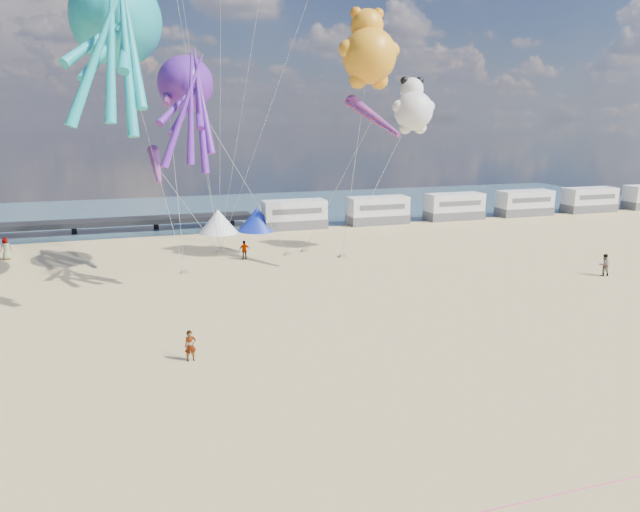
{
  "coord_description": "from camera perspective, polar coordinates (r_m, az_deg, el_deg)",
  "views": [
    {
      "loc": [
        -9.03,
        -17.44,
        11.24
      ],
      "look_at": [
        -1.74,
        6.0,
        5.35
      ],
      "focal_mm": 32.0,
      "sensor_mm": 36.0,
      "label": 1
    }
  ],
  "objects": [
    {
      "name": "kite_panda",
      "position": [
        49.09,
        9.33,
        14.14
      ],
      "size": [
        4.96,
        4.83,
        5.46
      ],
      "primitive_type": null,
      "rotation": [
        0.0,
        0.0,
        -0.39
      ],
      "color": "white"
    },
    {
      "name": "sandbag_c",
      "position": [
        47.81,
        2.26,
        0.03
      ],
      "size": [
        0.5,
        0.35,
        0.22
      ],
      "primitive_type": "cube",
      "color": "gray",
      "rests_on": "ground"
    },
    {
      "name": "beachgoer_1",
      "position": [
        46.84,
        26.53,
        -0.79
      ],
      "size": [
        0.88,
        0.65,
        1.65
      ],
      "primitive_type": "imported",
      "rotation": [
        0.0,
        0.0,
        2.98
      ],
      "color": "#7F6659",
      "rests_on": "ground"
    },
    {
      "name": "sandbag_d",
      "position": [
        49.76,
        -1.53,
        0.57
      ],
      "size": [
        0.5,
        0.35,
        0.22
      ],
      "primitive_type": "cube",
      "color": "gray",
      "rests_on": "ground"
    },
    {
      "name": "kite_octopus_purple",
      "position": [
        43.29,
        -13.32,
        16.39
      ],
      "size": [
        6.79,
        9.71,
        10.21
      ],
      "primitive_type": null,
      "rotation": [
        0.0,
        0.0,
        -0.37
      ],
      "color": "#5C1F98"
    },
    {
      "name": "motorhome_2",
      "position": [
        67.47,
        13.28,
        4.84
      ],
      "size": [
        6.6,
        2.5,
        3.0
      ],
      "primitive_type": "cube",
      "color": "silver",
      "rests_on": "ground"
    },
    {
      "name": "kite_octopus_teal",
      "position": [
        40.14,
        -19.72,
        21.35
      ],
      "size": [
        8.36,
        11.56,
        12.14
      ],
      "primitive_type": null,
      "rotation": [
        0.0,
        0.0,
        -0.4
      ],
      "color": "teal"
    },
    {
      "name": "motorhome_1",
      "position": [
        63.21,
        5.81,
        4.57
      ],
      "size": [
        6.6,
        2.5,
        3.0
      ],
      "primitive_type": "cube",
      "color": "silver",
      "rests_on": "ground"
    },
    {
      "name": "standing_person",
      "position": [
        28.12,
        -12.84,
        -8.74
      ],
      "size": [
        0.59,
        0.42,
        1.52
      ],
      "primitive_type": "imported",
      "rotation": [
        0.0,
        0.0,
        0.1
      ],
      "color": "tan",
      "rests_on": "ground"
    },
    {
      "name": "windsock_left",
      "position": [
        43.51,
        -15.07,
        15.88
      ],
      "size": [
        1.63,
        6.92,
        6.86
      ],
      "primitive_type": null,
      "rotation": [
        0.0,
        0.0,
        -0.08
      ],
      "color": "red"
    },
    {
      "name": "water",
      "position": [
        73.86,
        -10.07,
        4.55
      ],
      "size": [
        120.0,
        120.0,
        0.0
      ],
      "primitive_type": "plane",
      "color": "#314F5F",
      "rests_on": "ground"
    },
    {
      "name": "beachgoer_3",
      "position": [
        47.15,
        -7.56,
        0.59
      ],
      "size": [
        1.09,
        0.7,
        1.6
      ],
      "primitive_type": "imported",
      "rotation": [
        0.0,
        0.0,
        3.25
      ],
      "color": "#7F6659",
      "rests_on": "ground"
    },
    {
      "name": "motorhome_0",
      "position": [
        60.17,
        -2.58,
        4.17
      ],
      "size": [
        6.6,
        2.5,
        3.0
      ],
      "primitive_type": "cube",
      "color": "silver",
      "rests_on": "ground"
    },
    {
      "name": "windsock_right",
      "position": [
        44.67,
        -16.06,
        8.68
      ],
      "size": [
        1.14,
        4.53,
        4.49
      ],
      "primitive_type": null,
      "rotation": [
        0.0,
        0.0,
        0.05
      ],
      "color": "red"
    },
    {
      "name": "rope_line",
      "position": [
        19.03,
        16.38,
        -23.25
      ],
      "size": [
        34.0,
        0.03,
        0.03
      ],
      "primitive_type": "cylinder",
      "rotation": [
        0.0,
        1.57,
        0.0
      ],
      "color": "#F2338C",
      "rests_on": "ground"
    },
    {
      "name": "tent_white",
      "position": [
        58.73,
        -10.15,
        3.45
      ],
      "size": [
        4.0,
        4.0,
        2.4
      ],
      "primitive_type": "cone",
      "color": "white",
      "rests_on": "ground"
    },
    {
      "name": "sandbag_a",
      "position": [
        43.95,
        -13.37,
        -1.54
      ],
      "size": [
        0.5,
        0.35,
        0.22
      ],
      "primitive_type": "cube",
      "color": "gray",
      "rests_on": "ground"
    },
    {
      "name": "sandbag_e",
      "position": [
        50.0,
        -10.02,
        0.43
      ],
      "size": [
        0.5,
        0.35,
        0.22
      ],
      "primitive_type": "cube",
      "color": "gray",
      "rests_on": "ground"
    },
    {
      "name": "kite_teddy_orange",
      "position": [
        44.86,
        4.94,
        19.31
      ],
      "size": [
        5.64,
        5.4,
        6.93
      ],
      "primitive_type": null,
      "rotation": [
        0.0,
        0.0,
        0.18
      ],
      "color": "orange"
    },
    {
      "name": "beachgoer_0",
      "position": [
        53.38,
        -28.9,
        0.65
      ],
      "size": [
        0.77,
        0.62,
        1.83
      ],
      "primitive_type": "imported",
      "rotation": [
        0.0,
        0.0,
        3.46
      ],
      "color": "#7F6659",
      "rests_on": "ground"
    },
    {
      "name": "windsock_mid",
      "position": [
        42.97,
        5.37,
        13.65
      ],
      "size": [
        2.95,
        5.79,
        5.8
      ],
      "primitive_type": null,
      "rotation": [
        0.0,
        0.0,
        0.35
      ],
      "color": "red"
    },
    {
      "name": "tent_blue",
      "position": [
        59.35,
        -6.32,
        3.68
      ],
      "size": [
        4.0,
        4.0,
        2.4
      ],
      "primitive_type": "cone",
      "color": "#1933CC",
      "rests_on": "ground"
    },
    {
      "name": "motorhome_4",
      "position": [
        78.78,
        25.35,
        5.1
      ],
      "size": [
        6.6,
        2.5,
        3.0
      ],
      "primitive_type": "cube",
      "color": "silver",
      "rests_on": "ground"
    },
    {
      "name": "motorhome_3",
      "position": [
        72.73,
        19.78,
        5.01
      ],
      "size": [
        6.6,
        2.5,
        3.0
      ],
      "primitive_type": "cube",
      "color": "silver",
      "rests_on": "ground"
    },
    {
      "name": "ground",
      "position": [
        22.63,
        9.14,
        -16.47
      ],
      "size": [
        120.0,
        120.0,
        0.0
      ],
      "primitive_type": "plane",
      "color": "#DEC180",
      "rests_on": "ground"
    },
    {
      "name": "sandbag_b",
      "position": [
        48.48,
        -3.23,
        0.21
      ],
      "size": [
        0.5,
        0.35,
        0.22
      ],
      "primitive_type": "cube",
      "color": "gray",
      "rests_on": "ground"
    }
  ]
}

